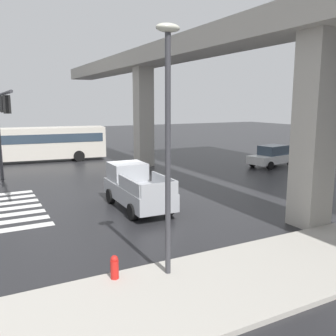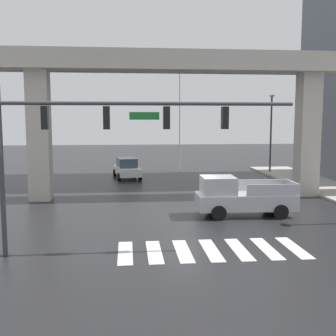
% 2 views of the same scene
% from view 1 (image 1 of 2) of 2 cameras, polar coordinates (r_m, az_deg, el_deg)
% --- Properties ---
extents(ground_plane, '(120.00, 120.00, 0.00)m').
position_cam_1_polar(ground_plane, '(21.07, -6.67, -4.12)').
color(ground_plane, '#232326').
extents(crosswalk_stripes, '(7.15, 2.80, 0.01)m').
position_cam_1_polar(crosswalk_stripes, '(19.81, -23.08, -5.79)').
color(crosswalk_stripes, silver).
rests_on(crosswalk_stripes, ground).
extents(elevated_overpass, '(54.86, 2.59, 9.17)m').
position_cam_1_polar(elevated_overpass, '(22.87, 5.23, 17.07)').
color(elevated_overpass, '#ADA89E').
rests_on(elevated_overpass, ground).
extents(sidewalk_east, '(4.00, 36.00, 0.15)m').
position_cam_1_polar(sidewalk_east, '(13.19, 20.78, -13.25)').
color(sidewalk_east, '#ADA89E').
rests_on(sidewalk_east, ground).
extents(pickup_truck, '(5.14, 2.17, 2.08)m').
position_cam_1_polar(pickup_truck, '(18.32, -5.05, -3.08)').
color(pickup_truck, '#A8AAAF').
rests_on(pickup_truck, ground).
extents(city_bus, '(3.73, 11.01, 2.99)m').
position_cam_1_polar(city_bus, '(34.39, -18.96, 3.84)').
color(city_bus, beige).
rests_on(city_bus, ground).
extents(sedan_white, '(2.48, 4.53, 1.72)m').
position_cam_1_polar(sedan_white, '(31.22, 15.89, 1.81)').
color(sedan_white, silver).
rests_on(sedan_white, ground).
extents(traffic_signal_mast, '(10.89, 0.32, 6.20)m').
position_cam_1_polar(traffic_signal_mast, '(23.20, -24.52, 8.02)').
color(traffic_signal_mast, '#38383D').
rests_on(traffic_signal_mast, ground).
extents(street_lamp_near_corner, '(0.44, 0.70, 7.24)m').
position_cam_1_polar(street_lamp_near_corner, '(10.26, -0.02, 6.76)').
color(street_lamp_near_corner, '#38383D').
rests_on(street_lamp_near_corner, ground).
extents(fire_hydrant, '(0.24, 0.24, 0.85)m').
position_cam_1_polar(fire_hydrant, '(11.07, -8.30, -15.28)').
color(fire_hydrant, red).
rests_on(fire_hydrant, ground).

